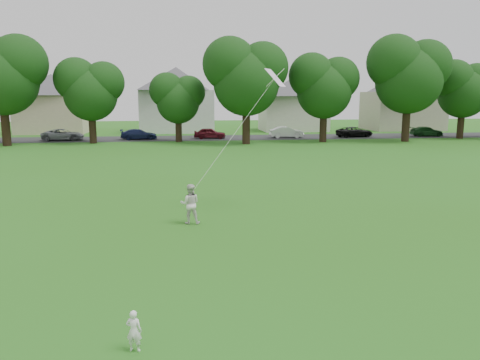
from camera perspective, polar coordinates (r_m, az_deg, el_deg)
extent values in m
plane|color=#2A6116|center=(13.08, -8.40, -11.77)|extent=(160.00, 160.00, 0.00)
cube|color=#2D2D30|center=(54.35, -7.66, 5.07)|extent=(90.00, 7.00, 0.01)
imported|color=white|center=(9.68, -12.80, -17.48)|extent=(0.35, 0.27, 0.84)
imported|color=silver|center=(18.06, -6.11, -2.92)|extent=(0.79, 0.63, 1.55)
plane|color=white|center=(19.86, 4.32, 12.34)|extent=(1.10, 1.21, 0.74)
cylinder|color=white|center=(18.70, -0.70, 5.62)|extent=(0.01, 0.01, 6.08)
cylinder|color=black|center=(51.14, -26.69, 6.16)|extent=(0.81, 0.81, 4.31)
cylinder|color=black|center=(50.46, -17.53, 6.19)|extent=(0.73, 0.73, 3.35)
cylinder|color=black|center=(50.17, -7.49, 6.24)|extent=(0.68, 0.68, 2.80)
cylinder|color=black|center=(47.48, 0.76, 6.89)|extent=(0.79, 0.79, 4.11)
cylinder|color=black|center=(50.36, 10.11, 6.63)|extent=(0.75, 0.75, 3.57)
cylinder|color=black|center=(53.06, 19.59, 6.77)|extent=(0.81, 0.81, 4.31)
cylinder|color=black|center=(59.10, 25.31, 6.25)|extent=(0.73, 0.73, 3.42)
imported|color=gray|center=(54.78, -20.76, 5.19)|extent=(4.53, 2.23, 1.24)
imported|color=#171F48|center=(53.49, -12.24, 5.47)|extent=(4.11, 1.94, 1.16)
imported|color=#531019|center=(53.40, -3.71, 5.72)|extent=(3.66, 1.56, 1.23)
imported|color=silver|center=(54.68, 5.68, 5.82)|extent=(3.92, 1.41, 1.29)
imported|color=black|center=(57.09, 13.79, 5.72)|extent=(4.49, 2.47, 1.19)
imported|color=#17451A|center=(60.93, 21.80, 5.52)|extent=(3.95, 1.72, 1.13)
cube|color=beige|center=(66.22, -21.78, 7.47)|extent=(8.49, 6.78, 4.88)
pyramid|color=#4D4B50|center=(66.22, -22.08, 11.89)|extent=(12.25, 12.25, 2.68)
cube|color=white|center=(64.16, -7.69, 8.33)|extent=(9.53, 7.63, 5.52)
pyramid|color=#4D4B50|center=(64.23, -7.82, 13.50)|extent=(13.75, 13.75, 3.04)
cube|color=silver|center=(66.06, 6.48, 8.08)|extent=(8.69, 6.70, 4.76)
pyramid|color=#4D4B50|center=(66.06, 6.57, 12.41)|extent=(12.53, 12.53, 2.62)
cube|color=#B8AE98|center=(71.55, 19.15, 7.98)|extent=(9.90, 7.56, 5.34)
pyramid|color=#4D4B50|center=(71.60, 19.42, 12.46)|extent=(14.28, 14.28, 2.94)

